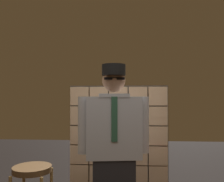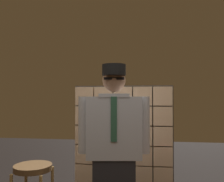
{
  "view_description": "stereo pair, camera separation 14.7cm",
  "coord_description": "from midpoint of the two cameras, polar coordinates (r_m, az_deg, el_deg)",
  "views": [
    {
      "loc": [
        0.12,
        -1.87,
        1.42
      ],
      "look_at": [
        -0.03,
        0.43,
        1.48
      ],
      "focal_mm": 38.75,
      "sensor_mm": 36.0,
      "label": 1
    },
    {
      "loc": [
        0.26,
        -1.85,
        1.42
      ],
      "look_at": [
        -0.03,
        0.43,
        1.48
      ],
      "focal_mm": 38.75,
      "sensor_mm": 36.0,
      "label": 2
    }
  ],
  "objects": [
    {
      "name": "standing_person",
      "position": [
        2.39,
        -1.4,
        -13.87
      ],
      "size": [
        0.7,
        0.32,
        1.74
      ],
      "rotation": [
        0.0,
        0.0,
        0.12
      ],
      "color": "#28282D",
      "rests_on": "ground"
    },
    {
      "name": "glass_block_wall",
      "position": [
        3.33,
        0.24,
        -12.56
      ],
      "size": [
        1.34,
        0.1,
        1.6
      ],
      "color": "#E0B78C",
      "rests_on": "ground"
    }
  ]
}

